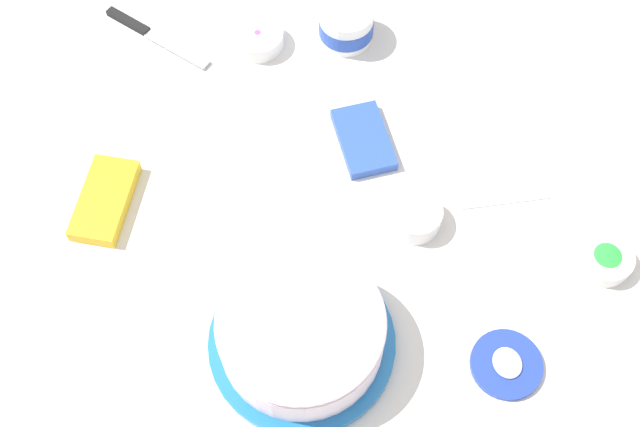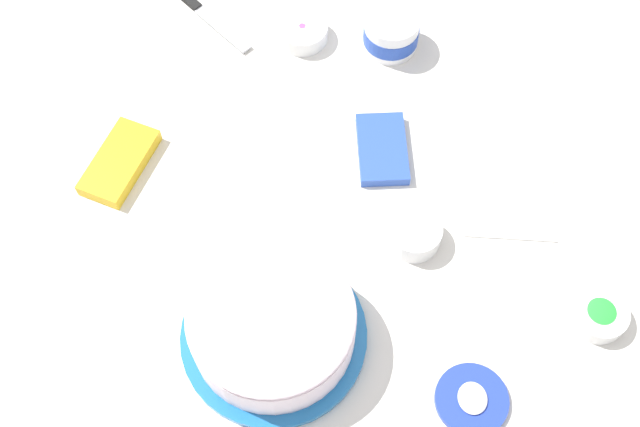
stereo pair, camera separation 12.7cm
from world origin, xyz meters
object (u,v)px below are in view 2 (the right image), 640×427
object	(u,v)px
frosted_cake	(272,325)
candy_box_upper	(382,149)
paper_napkin	(509,199)
sprinkle_bowl_blue	(415,234)
sprinkle_bowl_green	(599,314)
sprinkle_bowl_rainbow	(302,31)
candy_box_lower	(120,162)
spreading_knife	(199,9)
frosting_tub_lid	(472,399)
frosting_tub	(391,32)

from	to	relation	value
frosted_cake	candy_box_upper	size ratio (longest dim) A/B	2.07
paper_napkin	frosted_cake	bearing A→B (deg)	-60.67
frosted_cake	sprinkle_bowl_blue	distance (m)	0.28
frosted_cake	sprinkle_bowl_blue	size ratio (longest dim) A/B	3.28
sprinkle_bowl_green	sprinkle_bowl_rainbow	bearing A→B (deg)	-143.28
candy_box_lower	candy_box_upper	bearing A→B (deg)	116.12
sprinkle_bowl_rainbow	frosted_cake	bearing A→B (deg)	-6.27
frosted_cake	candy_box_lower	distance (m)	0.41
spreading_knife	candy_box_lower	world-z (taller)	candy_box_lower
paper_napkin	candy_box_lower	bearing A→B (deg)	-98.32
sprinkle_bowl_rainbow	sprinkle_bowl_blue	size ratio (longest dim) A/B	1.09
frosting_tub_lid	candy_box_upper	xyz separation A→B (m)	(-0.44, -0.10, 0.00)
candy_box_lower	frosted_cake	bearing A→B (deg)	63.84
sprinkle_bowl_blue	paper_napkin	xyz separation A→B (m)	(-0.07, 0.17, -0.02)
frosting_tub	sprinkle_bowl_blue	distance (m)	0.41
frosting_tub_lid	sprinkle_bowl_blue	bearing A→B (deg)	-167.69
candy_box_lower	paper_napkin	size ratio (longest dim) A/B	1.03
frosting_tub_lid	candy_box_lower	size ratio (longest dim) A/B	0.70
frosting_tub_lid	paper_napkin	size ratio (longest dim) A/B	0.72
sprinkle_bowl_green	paper_napkin	bearing A→B (deg)	-154.98
sprinkle_bowl_rainbow	sprinkle_bowl_blue	xyz separation A→B (m)	(0.43, 0.16, 0.00)
spreading_knife	sprinkle_bowl_blue	size ratio (longest dim) A/B	2.20
frosted_cake	paper_napkin	xyz separation A→B (m)	(-0.22, 0.40, -0.05)
frosting_tub	frosting_tub_lid	distance (m)	0.68
spreading_knife	candy_box_lower	distance (m)	0.37
sprinkle_bowl_green	candy_box_upper	world-z (taller)	sprinkle_bowl_green
sprinkle_bowl_rainbow	paper_napkin	xyz separation A→B (m)	(0.36, 0.33, -0.01)
frosting_tub	sprinkle_bowl_green	size ratio (longest dim) A/B	1.19
paper_napkin	sprinkle_bowl_blue	bearing A→B (deg)	-68.10
sprinkle_bowl_rainbow	paper_napkin	distance (m)	0.49
frosting_tub_lid	candy_box_upper	bearing A→B (deg)	-167.74
frosting_tub_lid	sprinkle_bowl_green	xyz separation A→B (m)	(-0.12, 0.21, 0.01)
frosted_cake	candy_box_upper	bearing A→B (deg)	149.51
frosting_tub_lid	paper_napkin	world-z (taller)	frosting_tub_lid
frosting_tub	spreading_knife	xyz separation A→B (m)	(-0.10, -0.36, -0.03)
frosting_tub_lid	candy_box_lower	distance (m)	0.69
frosting_tub	candy_box_lower	world-z (taller)	frosting_tub
frosting_tub	candy_box_upper	size ratio (longest dim) A/B	0.75
frosting_tub_lid	sprinkle_bowl_blue	xyz separation A→B (m)	(-0.27, -0.06, 0.02)
sprinkle_bowl_rainbow	candy_box_lower	distance (m)	0.42
frosting_tub_lid	spreading_knife	bearing A→B (deg)	-151.61
frosting_tub	sprinkle_bowl_green	xyz separation A→B (m)	(0.56, 0.27, -0.02)
sprinkle_bowl_blue	candy_box_upper	bearing A→B (deg)	-167.82
frosted_cake	frosting_tub	distance (m)	0.61
paper_napkin	sprinkle_bowl_green	bearing A→B (deg)	25.02
frosting_tub	candy_box_lower	xyz separation A→B (m)	(0.24, -0.48, -0.02)
frosting_tub_lid	sprinkle_bowl_blue	distance (m)	0.27
spreading_knife	sprinkle_bowl_rainbow	size ratio (longest dim) A/B	2.01
candy_box_upper	frosting_tub	bearing A→B (deg)	171.93
frosting_tub	paper_napkin	distance (m)	0.38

